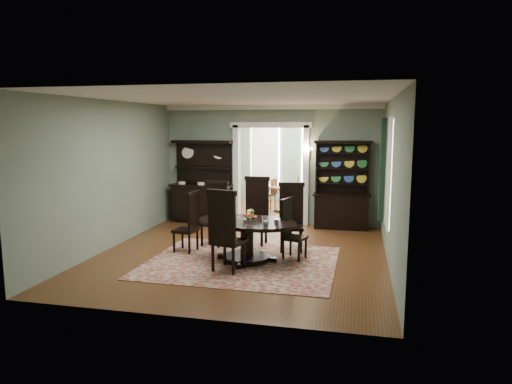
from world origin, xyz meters
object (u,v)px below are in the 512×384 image
welsh_dresser (342,197)px  parlor_table (281,195)px  sideboard (202,194)px  dining_table (247,233)px

welsh_dresser → parlor_table: size_ratio=2.71×
sideboard → parlor_table: bearing=49.9°
dining_table → parlor_table: bearing=104.4°
parlor_table → welsh_dresser: bearing=-45.6°
dining_table → welsh_dresser: size_ratio=1.00×
welsh_dresser → parlor_table: bearing=133.5°
dining_table → sideboard: size_ratio=1.01×
sideboard → welsh_dresser: size_ratio=0.99×
sideboard → welsh_dresser: 3.57m
sideboard → welsh_dresser: bearing=3.8°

